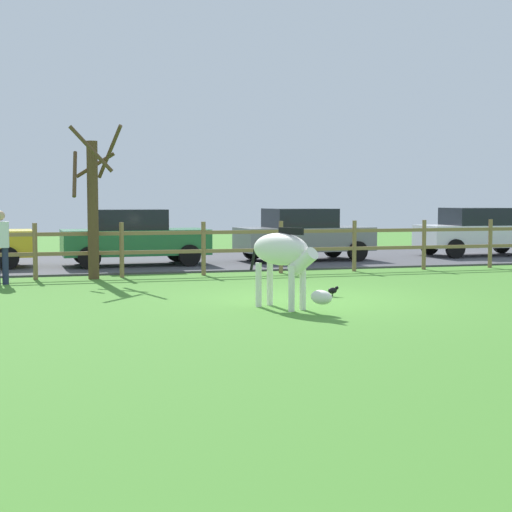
{
  "coord_description": "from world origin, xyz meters",
  "views": [
    {
      "loc": [
        -4.71,
        -13.84,
        1.9
      ],
      "look_at": [
        -0.78,
        0.55,
        0.8
      ],
      "focal_mm": 54.28,
      "sensor_mm": 36.0,
      "label": 1
    }
  ],
  "objects_px": {
    "bare_tree": "(93,202)",
    "visitor_near_fence": "(1,244)",
    "parked_car_grey": "(303,234)",
    "zebra": "(284,256)",
    "crow_on_grass": "(333,290)",
    "parked_car_green": "(134,237)",
    "parked_car_white": "(479,231)"
  },
  "relations": [
    {
      "from": "bare_tree",
      "to": "visitor_near_fence",
      "type": "relative_size",
      "value": 2.22
    },
    {
      "from": "bare_tree",
      "to": "parked_car_grey",
      "type": "bearing_deg",
      "value": 27.51
    },
    {
      "from": "bare_tree",
      "to": "zebra",
      "type": "xyz_separation_m",
      "value": [
        2.87,
        -5.96,
        -0.9
      ]
    },
    {
      "from": "bare_tree",
      "to": "visitor_near_fence",
      "type": "xyz_separation_m",
      "value": [
        -2.06,
        -0.68,
        -0.92
      ]
    },
    {
      "from": "visitor_near_fence",
      "to": "crow_on_grass",
      "type": "bearing_deg",
      "value": -31.92
    },
    {
      "from": "bare_tree",
      "to": "parked_car_green",
      "type": "xyz_separation_m",
      "value": [
        1.28,
        2.99,
        -0.98
      ]
    },
    {
      "from": "parked_car_white",
      "to": "parked_car_green",
      "type": "distance_m",
      "value": 11.27
    },
    {
      "from": "bare_tree",
      "to": "crow_on_grass",
      "type": "xyz_separation_m",
      "value": [
        4.28,
        -4.63,
        -1.7
      ]
    },
    {
      "from": "bare_tree",
      "to": "parked_car_green",
      "type": "distance_m",
      "value": 3.4
    },
    {
      "from": "parked_car_white",
      "to": "visitor_near_fence",
      "type": "bearing_deg",
      "value": -163.29
    },
    {
      "from": "crow_on_grass",
      "to": "parked_car_green",
      "type": "distance_m",
      "value": 8.23
    },
    {
      "from": "crow_on_grass",
      "to": "zebra",
      "type": "bearing_deg",
      "value": -136.84
    },
    {
      "from": "crow_on_grass",
      "to": "parked_car_grey",
      "type": "bearing_deg",
      "value": 75.33
    },
    {
      "from": "bare_tree",
      "to": "visitor_near_fence",
      "type": "height_order",
      "value": "bare_tree"
    },
    {
      "from": "parked_car_white",
      "to": "parked_car_grey",
      "type": "bearing_deg",
      "value": -176.41
    },
    {
      "from": "parked_car_white",
      "to": "parked_car_green",
      "type": "height_order",
      "value": "same"
    },
    {
      "from": "crow_on_grass",
      "to": "parked_car_white",
      "type": "height_order",
      "value": "parked_car_white"
    },
    {
      "from": "crow_on_grass",
      "to": "parked_car_grey",
      "type": "height_order",
      "value": "parked_car_grey"
    },
    {
      "from": "parked_car_green",
      "to": "visitor_near_fence",
      "type": "relative_size",
      "value": 2.48
    },
    {
      "from": "zebra",
      "to": "parked_car_green",
      "type": "xyz_separation_m",
      "value": [
        -1.58,
        8.96,
        -0.08
      ]
    },
    {
      "from": "bare_tree",
      "to": "parked_car_white",
      "type": "height_order",
      "value": "bare_tree"
    },
    {
      "from": "parked_car_white",
      "to": "visitor_near_fence",
      "type": "distance_m",
      "value": 15.23
    },
    {
      "from": "crow_on_grass",
      "to": "parked_car_grey",
      "type": "relative_size",
      "value": 0.05
    },
    {
      "from": "zebra",
      "to": "parked_car_grey",
      "type": "xyz_separation_m",
      "value": [
        3.5,
        9.28,
        -0.08
      ]
    },
    {
      "from": "visitor_near_fence",
      "to": "parked_car_grey",
      "type": "bearing_deg",
      "value": 25.37
    },
    {
      "from": "crow_on_grass",
      "to": "visitor_near_fence",
      "type": "distance_m",
      "value": 7.52
    },
    {
      "from": "zebra",
      "to": "bare_tree",
      "type": "bearing_deg",
      "value": 115.67
    },
    {
      "from": "crow_on_grass",
      "to": "parked_car_white",
      "type": "bearing_deg",
      "value": 45.31
    },
    {
      "from": "parked_car_grey",
      "to": "parked_car_white",
      "type": "relative_size",
      "value": 1.03
    },
    {
      "from": "parked_car_grey",
      "to": "parked_car_green",
      "type": "bearing_deg",
      "value": -176.38
    },
    {
      "from": "bare_tree",
      "to": "crow_on_grass",
      "type": "bearing_deg",
      "value": -47.24
    },
    {
      "from": "parked_car_grey",
      "to": "visitor_near_fence",
      "type": "height_order",
      "value": "visitor_near_fence"
    }
  ]
}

